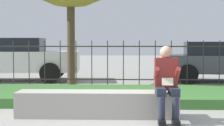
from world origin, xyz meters
TOP-DOWN VIEW (x-y plane):
  - ground_plane at (0.00, 0.00)m, footprint 60.00×60.00m
  - stone_bench at (-0.22, 0.00)m, footprint 2.81×0.56m
  - person_seated_reader at (0.95, -0.31)m, footprint 0.42×0.73m
  - grass_berm at (0.00, 1.96)m, footprint 9.02×2.52m
  - iron_fence at (-0.00, 3.82)m, footprint 7.02×0.03m
  - car_parked_left at (-3.61, 5.97)m, footprint 4.67×2.23m
  - car_parked_right at (3.50, 5.91)m, footprint 4.17×2.16m

SIDE VIEW (x-z plane):
  - ground_plane at x=0.00m, z-range 0.00..0.00m
  - grass_berm at x=0.00m, z-range 0.00..0.20m
  - stone_bench at x=-0.22m, z-range -0.02..0.42m
  - person_seated_reader at x=0.95m, z-range 0.05..1.30m
  - iron_fence at x=0.00m, z-range 0.03..1.38m
  - car_parked_right at x=3.50m, z-range 0.05..1.37m
  - car_parked_left at x=-3.61m, z-range 0.06..1.50m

